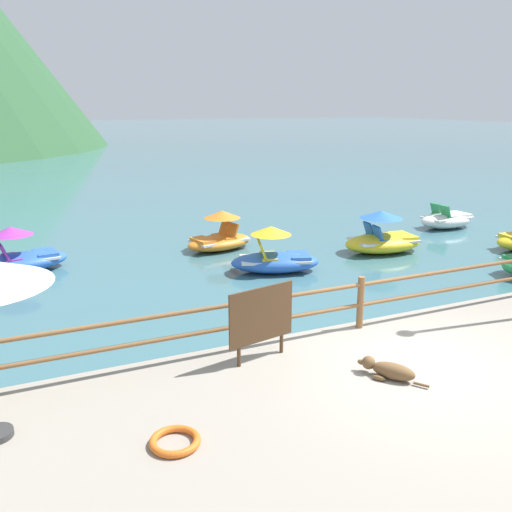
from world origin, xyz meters
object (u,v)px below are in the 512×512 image
sign_board (261,316)px  dog_resting (389,370)px  pedal_boat_6 (383,238)px  pedal_boat_5 (447,220)px  pedal_boat_0 (220,237)px  life_ring (175,441)px  pedal_boat_1 (275,257)px  pedal_boat_4 (19,257)px

sign_board → dog_resting: (1.46, -1.30, -0.61)m
dog_resting → pedal_boat_6: bearing=53.7°
dog_resting → sign_board: bearing=138.2°
pedal_boat_5 → pedal_boat_0: bearing=176.7°
pedal_boat_0 → pedal_boat_5: bearing=-3.3°
pedal_boat_0 → dog_resting: bearing=-95.0°
dog_resting → life_ring: size_ratio=1.54×
pedal_boat_1 → life_ring: bearing=-124.2°
sign_board → pedal_boat_0: bearing=74.0°
dog_resting → pedal_boat_0: pedal_boat_0 is taller
pedal_boat_0 → pedal_boat_6: (4.30, -2.27, 0.04)m
life_ring → pedal_boat_1: pedal_boat_1 is taller
life_ring → pedal_boat_0: pedal_boat_0 is taller
pedal_boat_0 → pedal_boat_4: (-5.58, 0.02, 0.00)m
pedal_boat_1 → pedal_boat_4: 6.69m
pedal_boat_0 → pedal_boat_6: 4.86m
pedal_boat_1 → pedal_boat_5: (7.87, 2.23, -0.10)m
pedal_boat_1 → pedal_boat_4: pedal_boat_1 is taller
pedal_boat_0 → pedal_boat_1: pedal_boat_1 is taller
sign_board → pedal_boat_4: size_ratio=0.46×
sign_board → life_ring: bearing=-138.9°
sign_board → pedal_boat_5: size_ratio=0.55×
dog_resting → pedal_boat_1: size_ratio=0.37×
dog_resting → pedal_boat_4: 10.42m
pedal_boat_5 → life_ring: bearing=-144.1°
sign_board → dog_resting: 2.05m
sign_board → pedal_boat_1: size_ratio=0.47×
pedal_boat_6 → pedal_boat_0: bearing=152.2°
sign_board → life_ring: 2.55m
dog_resting → pedal_boat_6: size_ratio=0.37×
life_ring → pedal_boat_6: pedal_boat_6 is taller
pedal_boat_4 → dog_resting: bearing=-62.8°
pedal_boat_0 → sign_board: bearing=-106.0°
life_ring → pedal_boat_4: bearing=98.7°
sign_board → life_ring: size_ratio=1.95×
pedal_boat_5 → sign_board: bearing=-145.1°
pedal_boat_6 → sign_board: bearing=-139.2°
pedal_boat_6 → pedal_boat_5: bearing=23.5°
pedal_boat_5 → dog_resting: bearing=-136.4°
life_ring → pedal_boat_1: size_ratio=0.24×
pedal_boat_0 → pedal_boat_5: 8.40m
life_ring → pedal_boat_4: pedal_boat_4 is taller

